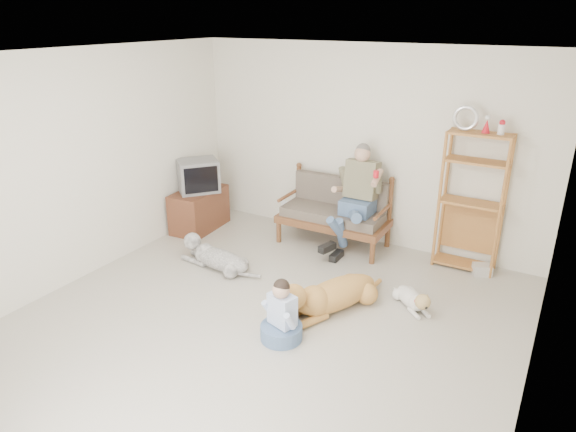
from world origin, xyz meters
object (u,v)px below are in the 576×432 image
Objects in this scene: tv_stand at (199,209)px; golden_retriever at (328,296)px; loveseat at (335,210)px; etagere at (471,201)px.

golden_retriever is at bearing -26.73° from tv_stand.
loveseat is 1.03× the size of golden_retriever.
tv_stand is 2.94m from golden_retriever.
loveseat reaches higher than golden_retriever.
loveseat is 0.74× the size of etagere.
etagere is 3.85m from tv_stand.
etagere is at bearing 3.74° from loveseat.
tv_stand is (-3.74, -0.68, -0.60)m from etagere.
loveseat is at bearing -175.37° from etagere.
loveseat is 1.80m from etagere.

